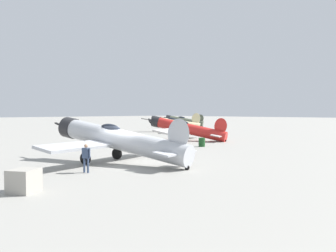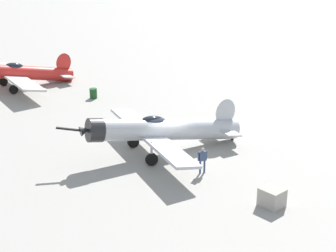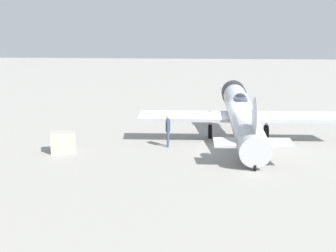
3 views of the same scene
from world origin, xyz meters
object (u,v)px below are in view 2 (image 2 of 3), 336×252
Objects in this scene: ground_crew_mechanic at (202,158)px; airplane_mid_apron at (19,73)px; airplane_foreground at (161,130)px; fuel_drum at (93,93)px; equipment_crate at (272,197)px.

airplane_mid_apron is at bearing -163.90° from ground_crew_mechanic.
airplane_foreground is 13.58m from fuel_drum.
fuel_drum is (-4.88, 16.77, -0.56)m from ground_crew_mechanic.
airplane_foreground is 7.95× the size of equipment_crate.
airplane_foreground is at bearing 116.55° from equipment_crate.
equipment_crate reaches higher than fuel_drum.
airplane_foreground is 1.07× the size of airplane_mid_apron.
equipment_crate is (4.19, -8.38, -1.10)m from airplane_foreground.
airplane_mid_apron is 7.92m from fuel_drum.
ground_crew_mechanic is at bearing 116.99° from equipment_crate.
ground_crew_mechanic is (1.76, -3.61, -0.61)m from airplane_foreground.
ground_crew_mechanic is 5.38m from equipment_crate.
ground_crew_mechanic is (11.14, -21.52, -0.44)m from airplane_mid_apron.
airplane_foreground is at bearing 98.02° from airplane_mid_apron.
fuel_drum is at bearing -175.06° from ground_crew_mechanic.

